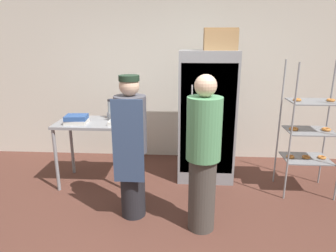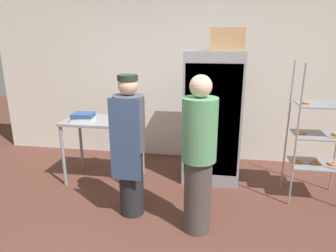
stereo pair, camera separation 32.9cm
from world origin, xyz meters
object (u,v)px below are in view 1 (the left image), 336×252
object	(u,v)px
baking_rack	(310,131)
binder_stack	(76,119)
person_baker	(131,147)
blender_pitcher	(112,110)
donut_box	(120,120)
person_customer	(203,155)
cardboard_storage_box	(220,39)
refrigerator	(206,116)

from	to	relation	value
baking_rack	binder_stack	xyz separation A→B (m)	(-3.03, -0.04, 0.11)
binder_stack	person_baker	xyz separation A→B (m)	(0.85, -0.69, -0.11)
blender_pitcher	donut_box	bearing A→B (deg)	-59.17
blender_pitcher	person_customer	size ratio (longest dim) A/B	0.16
cardboard_storage_box	person_baker	size ratio (longest dim) A/B	0.27
donut_box	blender_pitcher	world-z (taller)	donut_box
blender_pitcher	cardboard_storage_box	world-z (taller)	cardboard_storage_box
baking_rack	person_customer	world-z (taller)	baking_rack
binder_stack	blender_pitcher	bearing A→B (deg)	37.27
cardboard_storage_box	person_baker	world-z (taller)	cardboard_storage_box
donut_box	cardboard_storage_box	size ratio (longest dim) A/B	0.62
donut_box	person_baker	size ratio (longest dim) A/B	0.17
cardboard_storage_box	person_customer	xyz separation A→B (m)	(-0.25, -1.28, -1.12)
donut_box	person_customer	xyz separation A→B (m)	(1.05, -0.91, -0.10)
baking_rack	cardboard_storage_box	xyz separation A→B (m)	(-1.15, 0.36, 1.13)
donut_box	binder_stack	bearing A→B (deg)	-177.87
donut_box	blender_pitcher	distance (m)	0.34
blender_pitcher	person_customer	bearing A→B (deg)	-44.42
baking_rack	person_customer	distance (m)	1.68
blender_pitcher	person_baker	size ratio (longest dim) A/B	0.17
baking_rack	person_customer	size ratio (longest dim) A/B	1.04
refrigerator	binder_stack	world-z (taller)	refrigerator
donut_box	binder_stack	distance (m)	0.57
person_customer	blender_pitcher	bearing A→B (deg)	135.58
cardboard_storage_box	blender_pitcher	bearing A→B (deg)	-176.72
person_customer	person_baker	bearing A→B (deg)	165.45
person_baker	cardboard_storage_box	bearing A→B (deg)	46.51
refrigerator	cardboard_storage_box	distance (m)	1.06
refrigerator	person_customer	xyz separation A→B (m)	(-0.10, -1.31, -0.07)
baking_rack	binder_stack	size ratio (longest dim) A/B	5.80
donut_box	person_customer	size ratio (longest dim) A/B	0.17
baking_rack	person_baker	bearing A→B (deg)	-161.57
blender_pitcher	person_baker	distance (m)	1.11
baking_rack	binder_stack	world-z (taller)	baking_rack
blender_pitcher	binder_stack	distance (m)	0.51
donut_box	blender_pitcher	xyz separation A→B (m)	(-0.17, 0.29, 0.07)
donut_box	binder_stack	xyz separation A→B (m)	(-0.57, -0.02, 0.01)
cardboard_storage_box	person_baker	xyz separation A→B (m)	(-1.03, -1.08, -1.13)
refrigerator	baking_rack	bearing A→B (deg)	-16.55
blender_pitcher	binder_stack	bearing A→B (deg)	-142.73
blender_pitcher	person_baker	bearing A→B (deg)	-65.73
refrigerator	person_baker	distance (m)	1.42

